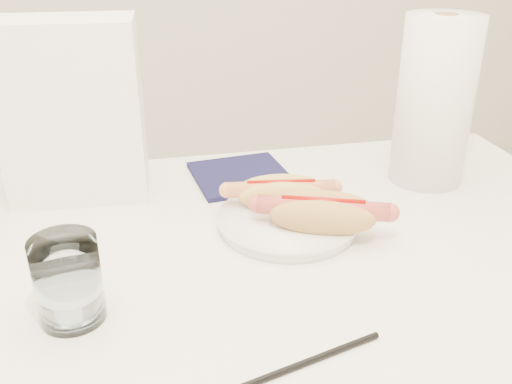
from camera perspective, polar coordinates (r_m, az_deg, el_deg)
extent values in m
cube|color=white|center=(0.70, -4.67, -10.28)|extent=(1.20, 0.80, 0.04)
cylinder|color=silver|center=(1.34, 17.67, -11.52)|extent=(0.04, 0.04, 0.71)
cylinder|color=white|center=(0.79, 3.23, -3.10)|extent=(0.25, 0.25, 0.02)
ellipsoid|color=#E1B75A|center=(0.80, 2.64, -0.44)|extent=(0.13, 0.05, 0.04)
ellipsoid|color=#E1B75A|center=(0.83, 2.44, 0.43)|extent=(0.13, 0.05, 0.04)
ellipsoid|color=#E1B75A|center=(0.82, 2.53, -0.62)|extent=(0.12, 0.06, 0.02)
cylinder|color=#ED8753|center=(0.81, 2.55, 0.34)|extent=(0.16, 0.05, 0.02)
cylinder|color=#990A05|center=(0.81, 2.56, 0.97)|extent=(0.10, 0.02, 0.01)
ellipsoid|color=tan|center=(0.74, 6.69, -2.61)|extent=(0.14, 0.08, 0.05)
ellipsoid|color=tan|center=(0.77, 6.78, -1.49)|extent=(0.14, 0.08, 0.05)
ellipsoid|color=tan|center=(0.76, 6.69, -2.77)|extent=(0.14, 0.09, 0.03)
cylinder|color=#CF4F49|center=(0.75, 6.75, -1.63)|extent=(0.17, 0.09, 0.03)
cylinder|color=#990A05|center=(0.75, 6.80, -0.88)|extent=(0.11, 0.05, 0.01)
cylinder|color=silver|center=(0.63, -18.44, -8.44)|extent=(0.07, 0.07, 0.10)
cylinder|color=black|center=(0.56, 3.09, -17.50)|extent=(0.21, 0.06, 0.01)
cube|color=white|center=(0.89, -18.00, 7.78)|extent=(0.21, 0.12, 0.27)
cube|color=#111034|center=(0.95, -1.53, 1.69)|extent=(0.17, 0.17, 0.01)
cylinder|color=white|center=(0.94, 17.57, 8.68)|extent=(0.16, 0.16, 0.27)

